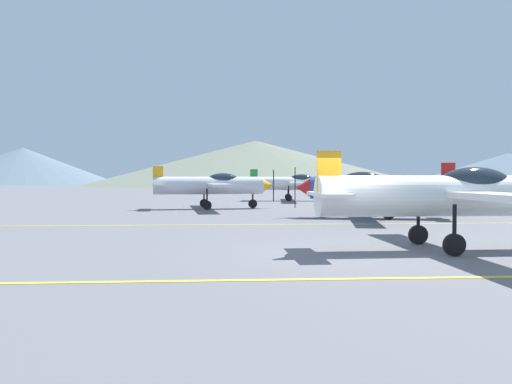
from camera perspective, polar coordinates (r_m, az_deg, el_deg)
ground_plane at (r=13.47m, az=9.40°, el=-6.81°), size 400.00×400.00×0.00m
apron_line_near at (r=10.23m, az=13.76°, el=-9.51°), size 80.00×0.16×0.01m
apron_line_far at (r=21.23m, az=4.55°, el=-3.69°), size 80.00×0.16×0.01m
airplane_near at (r=14.76m, az=21.43°, el=-0.25°), size 7.78×8.97×2.69m
airplane_mid at (r=25.36m, az=13.33°, el=0.56°), size 7.88×9.00×2.69m
airplane_far at (r=32.08m, az=-4.85°, el=0.82°), size 7.86×9.02×2.69m
airplane_back at (r=43.04m, az=4.36°, el=1.03°), size 7.85×9.02×2.69m
hill_left at (r=168.29m, az=-24.93°, el=2.71°), size 56.71×56.71×11.10m
hill_centerleft at (r=128.91m, az=-0.08°, el=3.31°), size 85.90×85.90×11.43m
hill_centerright at (r=143.74m, az=26.64°, el=2.31°), size 51.68×51.68×8.19m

